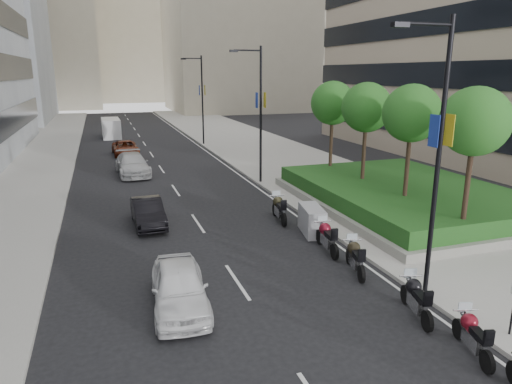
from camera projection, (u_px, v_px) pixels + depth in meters
name	position (u px, v px, depth m)	size (l,w,h in m)	color
ground	(325.00, 332.00, 13.34)	(160.00, 160.00, 0.00)	black
sidewalk_right	(265.00, 151.00, 43.59)	(10.00, 100.00, 0.15)	#9E9B93
sidewalk_left	(23.00, 165.00, 37.07)	(8.00, 100.00, 0.15)	#9E9B93
lane_edge	(211.00, 155.00, 41.96)	(0.12, 100.00, 0.01)	silver
lane_centre	(154.00, 158.00, 40.35)	(0.12, 100.00, 0.01)	silver
building_cream_right	(241.00, 16.00, 88.88)	(28.00, 24.00, 36.00)	#B7AD93
building_cream_left	(30.00, 25.00, 95.03)	(26.00, 24.00, 34.00)	#B7AD93
building_cream_centre	(124.00, 26.00, 119.05)	(30.00, 24.00, 38.00)	#B7AD93
planter	(404.00, 202.00, 25.51)	(10.00, 14.00, 0.40)	gray
hedge	(405.00, 191.00, 25.36)	(9.40, 13.40, 0.80)	#17511F
tree_0	(475.00, 122.00, 18.26)	(2.80, 2.80, 6.30)	#332319
tree_1	(412.00, 114.00, 21.93)	(2.80, 2.80, 6.30)	#332319
tree_2	(367.00, 108.00, 25.59)	(2.80, 2.80, 6.30)	#332319
tree_3	(333.00, 103.00, 29.26)	(2.80, 2.80, 6.30)	#332319
lamp_post_0	(436.00, 148.00, 14.25)	(2.34, 0.45, 9.00)	black
lamp_post_1	(258.00, 109.00, 29.83)	(2.34, 0.45, 9.00)	black
lamp_post_2	(201.00, 96.00, 46.31)	(2.34, 0.45, 9.00)	black
motorcycle_1	(472.00, 335.00, 12.17)	(0.84, 2.07, 1.05)	black
motorcycle_2	(416.00, 298.00, 14.07)	(0.87, 2.23, 1.13)	black
motorcycle_3	(355.00, 257.00, 17.16)	(0.88, 2.25, 1.14)	black
motorcycle_4	(327.00, 237.00, 19.20)	(0.79, 2.37, 1.18)	black
motorcycle_5	(312.00, 220.00, 21.31)	(1.26, 2.26, 1.30)	black
motorcycle_6	(279.00, 208.00, 23.18)	(0.81, 2.44, 1.21)	black
car_a	(179.00, 287.00, 14.53)	(1.72, 4.28, 1.46)	white
car_b	(148.00, 212.00, 22.50)	(1.40, 4.02, 1.33)	black
car_c	(132.00, 164.00, 33.70)	(2.19, 5.39, 1.56)	#AFAFB1
car_d	(125.00, 148.00, 41.68)	(2.18, 4.73, 1.31)	#651F0C
delivery_van	(111.00, 129.00, 52.88)	(2.07, 5.18, 2.16)	white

